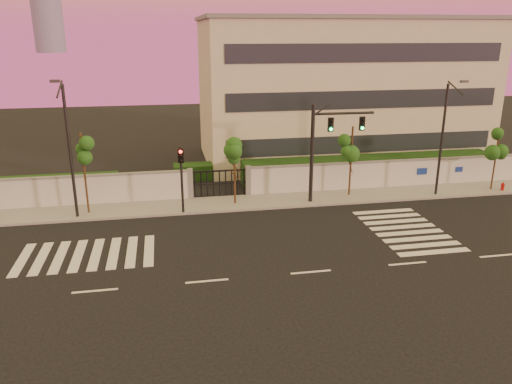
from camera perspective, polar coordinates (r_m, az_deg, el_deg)
The scene contains 15 objects.
ground at distance 24.43m, azimuth 6.28°, elevation -9.09°, with size 120.00×120.00×0.00m, color black.
sidewalk at distance 33.79m, azimuth 1.21°, elevation -1.05°, with size 60.00×3.00×0.15m, color gray.
perimeter_wall at distance 34.90m, azimuth 0.88°, elevation 1.29°, with size 60.00×0.36×2.20m.
hedge_row at distance 37.76m, azimuth 1.64°, elevation 2.17°, with size 41.00×4.25×1.80m.
institutional_building at distance 45.77m, azimuth 9.56°, elevation 11.51°, with size 24.40×12.40×12.25m.
road_markings at distance 27.36m, azimuth 0.83°, elevation -5.89°, with size 57.00×7.62×0.02m.
street_tree_c at distance 32.22m, azimuth -19.16°, elevation 4.03°, with size 1.54×1.23×5.26m.
street_tree_d at distance 32.35m, azimuth -2.45°, elevation 4.16°, with size 1.63×1.30×4.58m.
street_tree_e at distance 34.61m, azimuth 10.92°, elevation 5.24°, with size 1.62×1.29×4.97m.
street_tree_f at distance 39.25m, azimuth 25.87°, elevation 4.75°, with size 1.45×1.16×4.51m.
traffic_signal_main at distance 32.95m, azimuth 7.86°, elevation 5.74°, with size 4.20×0.41×6.65m.
traffic_signal_secondary at distance 31.07m, azimuth -8.52°, elevation 2.30°, with size 0.34×0.34×4.40m.
streetlight_west at distance 31.37m, azimuth -20.62°, elevation 4.98°, with size 0.51×2.07×8.59m.
streetlight_east at distance 36.09m, azimuth 20.66°, elevation 6.14°, with size 0.49×1.96×8.14m.
fire_hydrant at distance 39.97m, azimuth 26.35°, elevation 0.48°, with size 0.29×0.27×0.73m.
Camera 1 is at (-6.57, -20.78, 11.03)m, focal length 35.00 mm.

